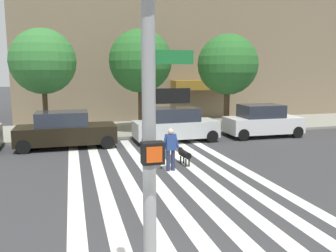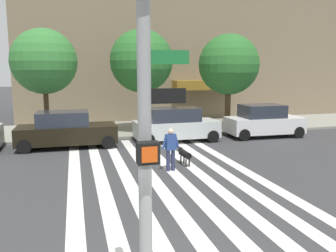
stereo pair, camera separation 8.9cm
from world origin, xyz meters
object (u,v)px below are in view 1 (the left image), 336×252
(parked_car_third_in_line, at_px, (175,125))
(street_tree_further, at_px, (228,65))
(traffic_light_pole, at_px, (150,91))
(parked_car_behind_first, at_px, (65,130))
(pedestrian_dog_walker, at_px, (171,147))
(parked_car_fourth_in_line, at_px, (262,121))
(dog_on_leash, at_px, (184,154))
(street_tree_middle, at_px, (140,61))
(street_tree_nearest, at_px, (43,62))

(parked_car_third_in_line, height_order, street_tree_further, street_tree_further)
(traffic_light_pole, xyz_separation_m, parked_car_third_in_line, (4.35, 13.40, -2.62))
(parked_car_behind_first, xyz_separation_m, pedestrian_dog_walker, (3.90, -5.35, 0.06))
(parked_car_fourth_in_line, distance_m, street_tree_further, 4.16)
(parked_car_behind_first, bearing_deg, dog_on_leash, -44.93)
(traffic_light_pole, relative_size, pedestrian_dog_walker, 3.54)
(parked_car_fourth_in_line, relative_size, street_tree_further, 0.74)
(parked_car_third_in_line, bearing_deg, parked_car_behind_first, 179.99)
(street_tree_further, xyz_separation_m, dog_on_leash, (-5.08, -6.95, -3.71))
(dog_on_leash, bearing_deg, parked_car_fourth_in_line, 36.53)
(street_tree_middle, distance_m, dog_on_leash, 8.40)
(street_tree_nearest, height_order, street_tree_middle, street_tree_middle)
(parked_car_behind_first, bearing_deg, street_tree_middle, 32.39)
(pedestrian_dog_walker, bearing_deg, parked_car_fourth_in_line, 37.11)
(parked_car_behind_first, distance_m, street_tree_nearest, 4.17)
(parked_car_behind_first, xyz_separation_m, dog_on_leash, (4.68, -4.67, -0.42))
(parked_car_fourth_in_line, bearing_deg, pedestrian_dog_walker, -142.89)
(street_tree_middle, bearing_deg, traffic_light_pole, -100.68)
(street_tree_further, height_order, pedestrian_dog_walker, street_tree_further)
(parked_car_third_in_line, height_order, parked_car_fourth_in_line, parked_car_fourth_in_line)
(traffic_light_pole, bearing_deg, parked_car_behind_first, 95.63)
(street_tree_middle, height_order, dog_on_leash, street_tree_middle)
(street_tree_further, height_order, dog_on_leash, street_tree_further)
(parked_car_fourth_in_line, bearing_deg, street_tree_middle, 157.22)
(parked_car_fourth_in_line, relative_size, dog_on_leash, 3.82)
(street_tree_middle, bearing_deg, dog_on_leash, -87.67)
(street_tree_nearest, bearing_deg, parked_car_behind_first, -64.90)
(dog_on_leash, bearing_deg, street_tree_nearest, 129.75)
(street_tree_nearest, bearing_deg, street_tree_middle, 6.18)
(parked_car_behind_first, relative_size, pedestrian_dog_walker, 2.93)
(traffic_light_pole, bearing_deg, street_tree_nearest, 98.56)
(parked_car_third_in_line, bearing_deg, traffic_light_pole, -107.99)
(street_tree_middle, bearing_deg, street_tree_further, -5.22)
(parked_car_third_in_line, distance_m, parked_car_fourth_in_line, 5.30)
(parked_car_third_in_line, xyz_separation_m, pedestrian_dog_walker, (-1.77, -5.35, 0.02))
(traffic_light_pole, height_order, street_tree_middle, street_tree_middle)
(parked_car_behind_first, height_order, street_tree_further, street_tree_further)
(parked_car_behind_first, bearing_deg, street_tree_further, 13.17)
(traffic_light_pole, bearing_deg, parked_car_fourth_in_line, 54.24)
(parked_car_third_in_line, xyz_separation_m, dog_on_leash, (-1.00, -4.66, -0.46))
(street_tree_middle, xyz_separation_m, dog_on_leash, (0.30, -7.44, -3.90))
(parked_car_third_in_line, relative_size, street_tree_further, 0.77)
(street_tree_further, distance_m, dog_on_leash, 9.37)
(traffic_light_pole, xyz_separation_m, parked_car_fourth_in_line, (9.65, 13.41, -2.62))
(traffic_light_pole, distance_m, parked_car_third_in_line, 14.33)
(parked_car_behind_first, height_order, parked_car_fourth_in_line, parked_car_fourth_in_line)
(pedestrian_dog_walker, bearing_deg, dog_on_leash, 41.52)
(pedestrian_dog_walker, bearing_deg, parked_car_behind_first, 126.09)
(pedestrian_dog_walker, bearing_deg, street_tree_nearest, 123.16)
(street_tree_middle, relative_size, street_tree_further, 1.03)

